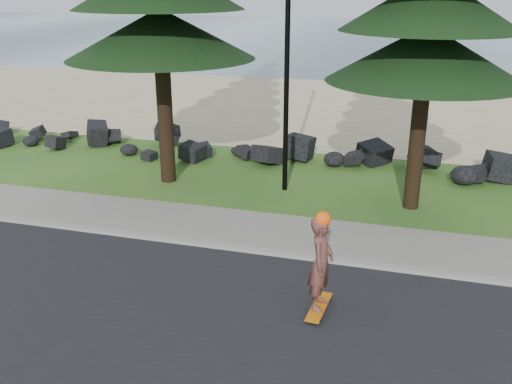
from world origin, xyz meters
TOP-DOWN VIEW (x-y plane):
  - ground at (0.00, 0.00)m, footprint 160.00×160.00m
  - road at (0.00, -4.50)m, footprint 160.00×7.00m
  - kerb at (0.00, -0.90)m, footprint 160.00×0.20m
  - sidewalk at (0.00, 0.20)m, footprint 160.00×2.00m
  - beach_sand at (0.00, 14.50)m, footprint 160.00×15.00m
  - ocean at (0.00, 51.00)m, footprint 160.00×58.00m
  - seawall_boulders at (0.00, 5.60)m, footprint 60.00×2.40m
  - lamp_post at (0.00, 3.20)m, footprint 0.25×0.14m
  - skateboarder at (2.05, -2.86)m, footprint 0.46×1.05m

SIDE VIEW (x-z plane):
  - ground at x=0.00m, z-range 0.00..0.00m
  - seawall_boulders at x=0.00m, z-range -0.55..0.55m
  - ocean at x=0.00m, z-range 0.00..0.01m
  - beach_sand at x=0.00m, z-range 0.00..0.01m
  - road at x=0.00m, z-range 0.00..0.02m
  - sidewalk at x=0.00m, z-range 0.00..0.08m
  - kerb at x=0.00m, z-range 0.00..0.10m
  - skateboarder at x=2.05m, z-range 0.01..1.94m
  - lamp_post at x=0.00m, z-range 0.06..8.20m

